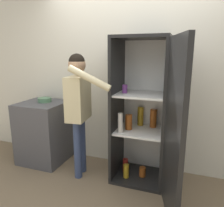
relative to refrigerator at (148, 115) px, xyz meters
The scene contains 6 objects.
ground_plane 1.09m from the refrigerator, 119.54° to the right, with size 12.00×12.00×0.00m, color #7A664C.
wall_back 0.66m from the refrigerator, 124.88° to the left, with size 7.00×0.06×2.55m.
refrigerator is the anchor object (origin of this frame).
person 0.88m from the refrigerator, behind, with size 0.64×0.51×1.61m.
counter 1.64m from the refrigerator, behind, with size 0.65×0.62×0.91m.
bowl 1.57m from the refrigerator, behind, with size 0.20×0.20×0.06m.
Camera 1 is at (0.75, -1.96, 1.62)m, focal length 35.00 mm.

